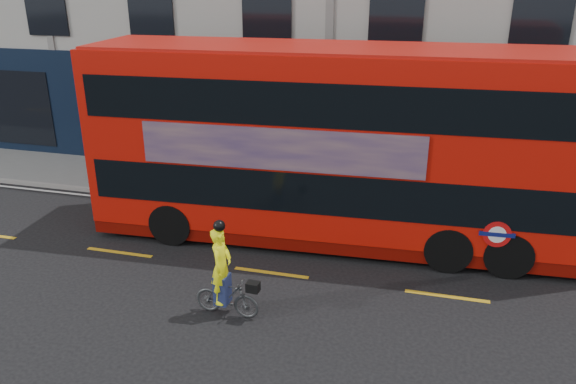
% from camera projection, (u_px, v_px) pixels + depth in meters
% --- Properties ---
extents(ground, '(120.00, 120.00, 0.00)m').
position_uv_depth(ground, '(251.00, 307.00, 11.85)').
color(ground, black).
rests_on(ground, ground).
extents(pavement, '(60.00, 3.00, 0.12)m').
position_uv_depth(pavement, '(316.00, 194.00, 17.67)').
color(pavement, gray).
rests_on(pavement, ground).
extents(kerb, '(60.00, 0.12, 0.13)m').
position_uv_depth(kerb, '(305.00, 213.00, 16.32)').
color(kerb, gray).
rests_on(kerb, ground).
extents(road_edge_line, '(58.00, 0.10, 0.01)m').
position_uv_depth(road_edge_line, '(303.00, 219.00, 16.08)').
color(road_edge_line, silver).
rests_on(road_edge_line, ground).
extents(lane_dashes, '(58.00, 0.12, 0.01)m').
position_uv_depth(lane_dashes, '(271.00, 273.00, 13.20)').
color(lane_dashes, gold).
rests_on(lane_dashes, ground).
extents(bus, '(12.45, 3.44, 4.97)m').
position_uv_depth(bus, '(336.00, 145.00, 14.08)').
color(bus, red).
rests_on(bus, ground).
extents(cyclist, '(1.41, 0.61, 2.13)m').
position_uv_depth(cyclist, '(224.00, 283.00, 11.35)').
color(cyclist, '#424547').
rests_on(cyclist, ground).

